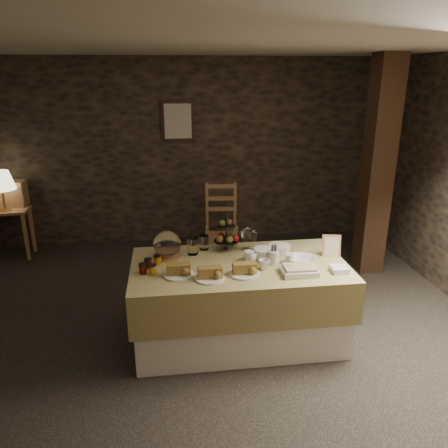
{
  "coord_description": "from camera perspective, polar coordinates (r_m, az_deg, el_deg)",
  "views": [
    {
      "loc": [
        -0.32,
        -3.71,
        2.37
      ],
      "look_at": [
        0.19,
        0.2,
        1.01
      ],
      "focal_mm": 35.0,
      "sensor_mm": 36.0,
      "label": 1
    }
  ],
  "objects": [
    {
      "name": "ground_plane",
      "position": [
        4.42,
        -2.21,
        -13.42
      ],
      "size": [
        5.5,
        5.0,
        0.01
      ],
      "primitive_type": "cube",
      "color": "black",
      "rests_on": "ground"
    },
    {
      "name": "room_shell",
      "position": [
        3.81,
        -2.51,
        6.79
      ],
      "size": [
        5.52,
        5.02,
        2.6
      ],
      "color": "black",
      "rests_on": "ground"
    },
    {
      "name": "buffet_table",
      "position": [
        4.06,
        1.96,
        -9.37
      ],
      "size": [
        1.92,
        1.02,
        0.76
      ],
      "color": "silver",
      "rests_on": "ground_plane"
    },
    {
      "name": "console_table",
      "position": [
        6.5,
        -26.74,
        0.59
      ],
      "size": [
        0.63,
        0.36,
        0.67
      ],
      "color": "olive",
      "rests_on": "ground_plane"
    },
    {
      "name": "table_lamp",
      "position": [
        6.3,
        -27.16,
        5.03
      ],
      "size": [
        0.35,
        0.35,
        0.53
      ],
      "color": "#C08E44",
      "rests_on": "console_table"
    },
    {
      "name": "wine_rack",
      "position": [
        6.57,
        -26.23,
        3.59
      ],
      "size": [
        0.42,
        0.26,
        0.34
      ],
      "primitive_type": "cube",
      "color": "olive",
      "rests_on": "console_table"
    },
    {
      "name": "chair",
      "position": [
        5.97,
        -0.42,
        0.07
      ],
      "size": [
        0.49,
        0.47,
        0.75
      ],
      "rotation": [
        0.0,
        0.0,
        -0.1
      ],
      "color": "olive",
      "rests_on": "ground_plane"
    },
    {
      "name": "timber_column",
      "position": [
        5.54,
        19.42,
        6.84
      ],
      "size": [
        0.3,
        0.3,
        2.6
      ],
      "primitive_type": "cube",
      "color": "black",
      "rests_on": "ground_plane"
    },
    {
      "name": "framed_picture",
      "position": [
        6.21,
        -6.05,
        13.22
      ],
      "size": [
        0.45,
        0.04,
        0.55
      ],
      "color": "#2D2116",
      "rests_on": "room_shell"
    },
    {
      "name": "plate_stack_a",
      "position": [
        4.01,
        5.23,
        -3.9
      ],
      "size": [
        0.19,
        0.19,
        0.1
      ],
      "primitive_type": "cylinder",
      "color": "silver",
      "rests_on": "buffet_table"
    },
    {
      "name": "plate_stack_b",
      "position": [
        4.15,
        7.24,
        -3.28
      ],
      "size": [
        0.2,
        0.2,
        0.08
      ],
      "primitive_type": "cylinder",
      "color": "silver",
      "rests_on": "buffet_table"
    },
    {
      "name": "cutlery_holder",
      "position": [
        3.92,
        6.49,
        -4.36
      ],
      "size": [
        0.1,
        0.1,
        0.12
      ],
      "primitive_type": "cylinder",
      "color": "silver",
      "rests_on": "buffet_table"
    },
    {
      "name": "cup_a",
      "position": [
        3.94,
        3.44,
        -4.35
      ],
      "size": [
        0.15,
        0.15,
        0.09
      ],
      "primitive_type": "imported",
      "rotation": [
        0.0,
        0.0,
        -0.43
      ],
      "color": "silver",
      "rests_on": "buffet_table"
    },
    {
      "name": "cup_b",
      "position": [
        3.81,
        5.23,
        -5.29
      ],
      "size": [
        0.11,
        0.11,
        0.09
      ],
      "primitive_type": "imported",
      "rotation": [
        0.0,
        0.0,
        -0.2
      ],
      "color": "silver",
      "rests_on": "buffet_table"
    },
    {
      "name": "mug_c",
      "position": [
        3.96,
        3.31,
        -4.23
      ],
      "size": [
        0.09,
        0.09,
        0.09
      ],
      "primitive_type": "cylinder",
      "color": "silver",
      "rests_on": "buffet_table"
    },
    {
      "name": "mug_d",
      "position": [
        3.95,
        8.59,
        -4.53
      ],
      "size": [
        0.08,
        0.08,
        0.09
      ],
      "primitive_type": "cylinder",
      "color": "silver",
      "rests_on": "buffet_table"
    },
    {
      "name": "bowl",
      "position": [
        3.98,
        10.14,
        -4.67
      ],
      "size": [
        0.31,
        0.31,
        0.06
      ],
      "primitive_type": "imported",
      "rotation": [
        0.0,
        0.0,
        -0.39
      ],
      "color": "silver",
      "rests_on": "buffet_table"
    },
    {
      "name": "cake_dome",
      "position": [
        4.06,
        -7.43,
        -2.89
      ],
      "size": [
        0.26,
        0.26,
        0.26
      ],
      "color": "olive",
      "rests_on": "buffet_table"
    },
    {
      "name": "fruit_stand",
      "position": [
        4.17,
        0.39,
        -1.69
      ],
      "size": [
        0.24,
        0.24,
        0.34
      ],
      "rotation": [
        0.0,
        0.0,
        0.4
      ],
      "color": "black",
      "rests_on": "buffet_table"
    },
    {
      "name": "bread_platter_left",
      "position": [
        3.71,
        -5.97,
        -6.12
      ],
      "size": [
        0.26,
        0.26,
        0.11
      ],
      "color": "silver",
      "rests_on": "buffet_table"
    },
    {
      "name": "bread_platter_center",
      "position": [
        3.63,
        -1.87,
        -6.57
      ],
      "size": [
        0.26,
        0.26,
        0.11
      ],
      "color": "silver",
      "rests_on": "buffet_table"
    },
    {
      "name": "bread_platter_right",
      "position": [
        3.71,
        2.68,
        -6.02
      ],
      "size": [
        0.26,
        0.26,
        0.11
      ],
      "color": "silver",
      "rests_on": "buffet_table"
    },
    {
      "name": "jam_jars",
      "position": [
        3.84,
        -9.61,
        -5.42
      ],
      "size": [
        0.18,
        0.26,
        0.07
      ],
      "color": "#5B0D04",
      "rests_on": "buffet_table"
    },
    {
      "name": "tart_dish",
      "position": [
        3.77,
        9.78,
        -5.96
      ],
      "size": [
        0.3,
        0.22,
        0.07
      ],
      "color": "silver",
      "rests_on": "buffet_table"
    },
    {
      "name": "square_dish",
      "position": [
        3.89,
        14.8,
        -5.71
      ],
      "size": [
        0.14,
        0.14,
        0.04
      ],
      "primitive_type": "cube",
      "color": "silver",
      "rests_on": "buffet_table"
    },
    {
      "name": "menu_frame",
      "position": [
        4.18,
        13.85,
        -2.87
      ],
      "size": [
        0.18,
        0.1,
        0.22
      ],
      "primitive_type": "cube",
      "rotation": [
        -0.24,
        0.0,
        -0.21
      ],
      "color": "olive",
      "rests_on": "buffet_table"
    },
    {
      "name": "storage_jar_a",
      "position": [
        4.1,
        -4.11,
        -2.89
      ],
      "size": [
        0.1,
        0.1,
        0.16
      ],
      "primitive_type": "cylinder",
      "color": "white",
      "rests_on": "buffet_table"
    },
    {
      "name": "storage_jar_b",
      "position": [
        4.21,
        -2.63,
        -2.42
      ],
      "size": [
        0.09,
        0.09,
        0.14
      ],
      "primitive_type": "cylinder",
      "color": "white",
      "rests_on": "buffet_table"
    }
  ]
}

